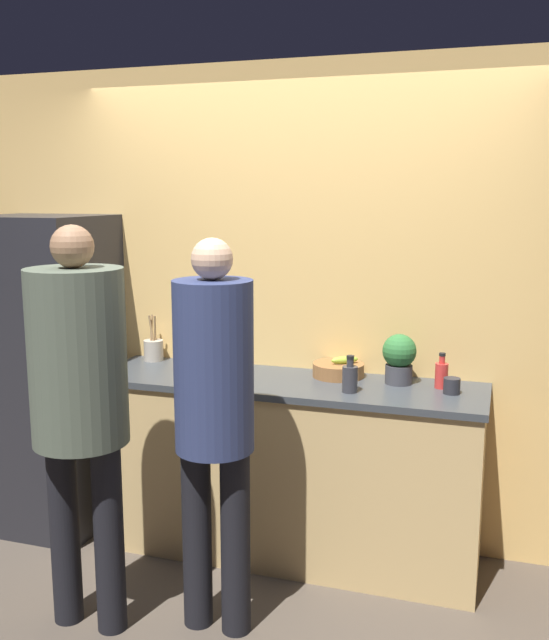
# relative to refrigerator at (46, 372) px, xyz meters

# --- Properties ---
(ground_plane) EXTENTS (14.00, 14.00, 0.00)m
(ground_plane) POSITION_rel_refrigerator_xyz_m (1.43, -0.28, -0.90)
(ground_plane) COLOR #4C4238
(wall_back) EXTENTS (5.20, 0.06, 2.60)m
(wall_back) POSITION_rel_refrigerator_xyz_m (1.43, 0.35, 0.40)
(wall_back) COLOR #E0B266
(wall_back) RESTS_ON ground_plane
(counter) EXTENTS (2.04, 0.61, 0.96)m
(counter) POSITION_rel_refrigerator_xyz_m (1.43, 0.06, -0.42)
(counter) COLOR tan
(counter) RESTS_ON ground_plane
(refrigerator) EXTENTS (0.70, 0.68, 1.79)m
(refrigerator) POSITION_rel_refrigerator_xyz_m (0.00, 0.00, 0.00)
(refrigerator) COLOR #232328
(refrigerator) RESTS_ON ground_plane
(person_left) EXTENTS (0.41, 0.41, 1.79)m
(person_left) POSITION_rel_refrigerator_xyz_m (0.79, -0.85, 0.21)
(person_left) COLOR black
(person_left) RESTS_ON ground_plane
(person_center) EXTENTS (0.34, 0.34, 1.74)m
(person_center) POSITION_rel_refrigerator_xyz_m (1.34, -0.69, 0.13)
(person_center) COLOR black
(person_center) RESTS_ON ground_plane
(fruit_bowl) EXTENTS (0.27, 0.27, 0.11)m
(fruit_bowl) POSITION_rel_refrigerator_xyz_m (1.67, 0.20, 0.10)
(fruit_bowl) COLOR brown
(fruit_bowl) RESTS_ON counter
(utensil_crock) EXTENTS (0.11, 0.11, 0.27)m
(utensil_crock) POSITION_rel_refrigerator_xyz_m (0.57, 0.23, 0.13)
(utensil_crock) COLOR #ADA393
(utensil_crock) RESTS_ON counter
(bottle_dark) EXTENTS (0.08, 0.08, 0.18)m
(bottle_dark) POSITION_rel_refrigerator_xyz_m (1.79, -0.07, 0.13)
(bottle_dark) COLOR #333338
(bottle_dark) RESTS_ON counter
(bottle_red) EXTENTS (0.06, 0.06, 0.18)m
(bottle_red) POSITION_rel_refrigerator_xyz_m (2.21, 0.14, 0.13)
(bottle_red) COLOR red
(bottle_red) RESTS_ON counter
(cup_black) EXTENTS (0.08, 0.08, 0.08)m
(cup_black) POSITION_rel_refrigerator_xyz_m (2.27, 0.05, 0.10)
(cup_black) COLOR #28282D
(cup_black) RESTS_ON counter
(potted_plant) EXTENTS (0.17, 0.17, 0.26)m
(potted_plant) POSITION_rel_refrigerator_xyz_m (1.99, 0.16, 0.20)
(potted_plant) COLOR #3D3D42
(potted_plant) RESTS_ON counter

